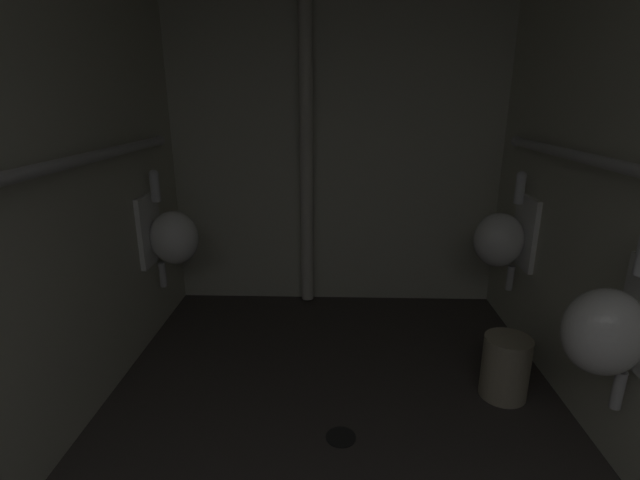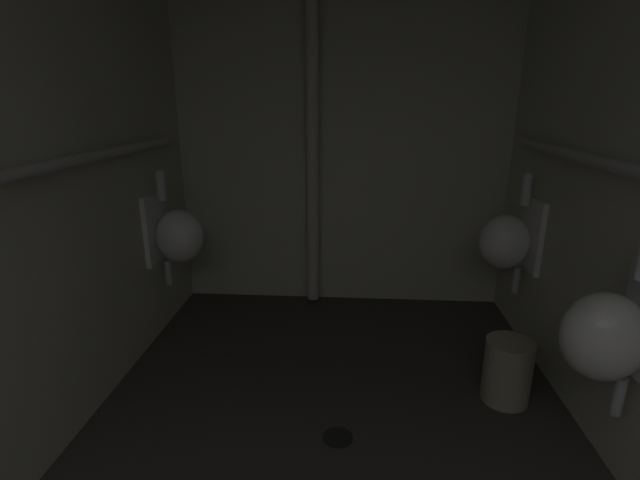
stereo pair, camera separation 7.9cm
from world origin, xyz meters
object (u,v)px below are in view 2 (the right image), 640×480
(floor_drain, at_px, (338,437))
(waste_bin, at_px, (507,371))
(urinal_right_far, at_px, (508,240))
(urinal_right_mid, at_px, (610,334))
(urinal_left_mid, at_px, (176,234))
(standpipe_back_wall, at_px, (312,140))

(floor_drain, xyz_separation_m, waste_bin, (0.85, 0.35, 0.16))
(urinal_right_far, distance_m, waste_bin, 0.83)
(urinal_right_mid, xyz_separation_m, waste_bin, (-0.15, 0.53, -0.50))
(urinal_left_mid, distance_m, waste_bin, 2.07)
(urinal_right_mid, distance_m, floor_drain, 1.21)
(standpipe_back_wall, height_order, floor_drain, standpipe_back_wall)
(waste_bin, bearing_deg, urinal_right_far, 77.15)
(standpipe_back_wall, bearing_deg, floor_drain, -80.86)
(standpipe_back_wall, bearing_deg, urinal_left_mid, -148.31)
(floor_drain, height_order, waste_bin, waste_bin)
(urinal_right_mid, bearing_deg, urinal_right_far, 90.00)
(urinal_right_far, height_order, floor_drain, urinal_right_far)
(urinal_right_far, bearing_deg, waste_bin, -102.85)
(standpipe_back_wall, xyz_separation_m, floor_drain, (0.24, -1.48, -1.21))
(urinal_right_far, relative_size, standpipe_back_wall, 0.32)
(urinal_right_far, distance_m, floor_drain, 1.55)
(urinal_left_mid, distance_m, floor_drain, 1.59)
(urinal_right_far, bearing_deg, urinal_left_mid, -179.53)
(urinal_left_mid, relative_size, standpipe_back_wall, 0.32)
(urinal_left_mid, xyz_separation_m, urinal_right_mid, (2.06, -1.15, 0.00))
(urinal_right_far, xyz_separation_m, waste_bin, (-0.15, -0.65, -0.50))
(urinal_right_mid, xyz_separation_m, standpipe_back_wall, (-1.24, 1.66, 0.55))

